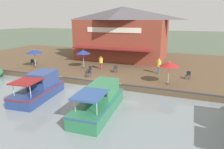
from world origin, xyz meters
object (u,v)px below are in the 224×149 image
at_px(motorboat_fourth_along, 102,99).
at_px(cafe_chair_beside_entrance, 90,69).
at_px(patio_umbrella_by_entrance, 169,64).
at_px(patio_umbrella_near_quay_edge, 83,52).
at_px(cafe_chair_mid_patio, 32,62).
at_px(motorboat_distant_upstream, 42,87).
at_px(patio_umbrella_far_corner, 34,51).
at_px(person_near_entrance, 159,64).
at_px(tree_behind_restaurant, 113,24).
at_px(waterfront_restaurant, 123,33).
at_px(cafe_chair_far_corner_seat, 188,75).
at_px(cafe_chair_back_row_seat, 115,69).
at_px(cafe_chair_facing_river, 89,73).

bearing_deg(motorboat_fourth_along, cafe_chair_beside_entrance, -146.55).
xyz_separation_m(patio_umbrella_by_entrance, patio_umbrella_near_quay_edge, (-3.04, -11.27, 0.08)).
bearing_deg(cafe_chair_mid_patio, motorboat_distant_upstream, 46.43).
distance_m(patio_umbrella_far_corner, person_near_entrance, 16.40).
bearing_deg(patio_umbrella_near_quay_edge, motorboat_distant_upstream, 3.97).
bearing_deg(tree_behind_restaurant, motorboat_distant_upstream, 3.40).
relative_size(waterfront_restaurant, cafe_chair_far_corner_seat, 16.71).
xyz_separation_m(patio_umbrella_near_quay_edge, cafe_chair_back_row_seat, (0.67, 4.76, -1.67)).
distance_m(patio_umbrella_near_quay_edge, cafe_chair_far_corner_seat, 13.22).
height_order(cafe_chair_far_corner_seat, motorboat_fourth_along, motorboat_fourth_along).
height_order(waterfront_restaurant, cafe_chair_far_corner_seat, waterfront_restaurant).
xyz_separation_m(patio_umbrella_far_corner, cafe_chair_back_row_seat, (-1.19, 11.17, -1.65)).
height_order(cafe_chair_facing_river, motorboat_fourth_along, motorboat_fourth_along).
distance_m(patio_umbrella_by_entrance, motorboat_distant_upstream, 12.34).
distance_m(cafe_chair_far_corner_seat, cafe_chair_back_row_seat, 8.35).
height_order(waterfront_restaurant, cafe_chair_back_row_seat, waterfront_restaurant).
xyz_separation_m(patio_umbrella_near_quay_edge, person_near_entrance, (-0.64, 9.77, -1.00)).
bearing_deg(cafe_chair_far_corner_seat, motorboat_distant_upstream, -55.34).
bearing_deg(patio_umbrella_far_corner, person_near_entrance, 98.77).
relative_size(patio_umbrella_far_corner, tree_behind_restaurant, 0.30).
xyz_separation_m(waterfront_restaurant, cafe_chair_mid_patio, (9.90, -10.11, -3.70)).
xyz_separation_m(cafe_chair_beside_entrance, person_near_entrance, (-2.75, 7.81, 0.67)).
xyz_separation_m(patio_umbrella_by_entrance, cafe_chair_back_row_seat, (-2.37, -6.51, -1.59)).
height_order(cafe_chair_mid_patio, tree_behind_restaurant, tree_behind_restaurant).
distance_m(patio_umbrella_far_corner, cafe_chair_back_row_seat, 11.35).
bearing_deg(cafe_chair_beside_entrance, person_near_entrance, 109.37).
xyz_separation_m(person_near_entrance, motorboat_distant_upstream, (9.66, -9.15, -0.87)).
bearing_deg(cafe_chair_facing_river, cafe_chair_far_corner_seat, 107.56).
relative_size(cafe_chair_back_row_seat, person_near_entrance, 0.47).
bearing_deg(cafe_chair_facing_river, tree_behind_restaurant, -168.60).
distance_m(patio_umbrella_far_corner, patio_umbrella_near_quay_edge, 6.67).
bearing_deg(cafe_chair_facing_river, cafe_chair_back_row_seat, 145.38).
relative_size(patio_umbrella_far_corner, cafe_chair_beside_entrance, 2.82).
bearing_deg(patio_umbrella_far_corner, motorboat_fourth_along, 59.77).
bearing_deg(motorboat_distant_upstream, patio_umbrella_by_entrance, 119.33).
relative_size(patio_umbrella_far_corner, cafe_chair_mid_patio, 2.82).
distance_m(waterfront_restaurant, patio_umbrella_far_corner, 13.97).
height_order(person_near_entrance, tree_behind_restaurant, tree_behind_restaurant).
relative_size(motorboat_distant_upstream, tree_behind_restaurant, 0.81).
height_order(cafe_chair_far_corner_seat, tree_behind_restaurant, tree_behind_restaurant).
bearing_deg(cafe_chair_far_corner_seat, motorboat_fourth_along, -33.75).
relative_size(cafe_chair_mid_patio, motorboat_fourth_along, 0.11).
bearing_deg(waterfront_restaurant, motorboat_distant_upstream, -6.49).
bearing_deg(cafe_chair_back_row_seat, tree_behind_restaurant, -158.15).
xyz_separation_m(waterfront_restaurant, patio_umbrella_by_entrance, (11.63, 8.64, -2.11)).
distance_m(cafe_chair_facing_river, cafe_chair_mid_patio, 10.43).
height_order(cafe_chair_back_row_seat, person_near_entrance, person_near_entrance).
height_order(patio_umbrella_by_entrance, cafe_chair_beside_entrance, patio_umbrella_by_entrance).
xyz_separation_m(patio_umbrella_near_quay_edge, tree_behind_restaurant, (-12.88, -0.68, 3.30)).
bearing_deg(patio_umbrella_near_quay_edge, cafe_chair_mid_patio, -80.04).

